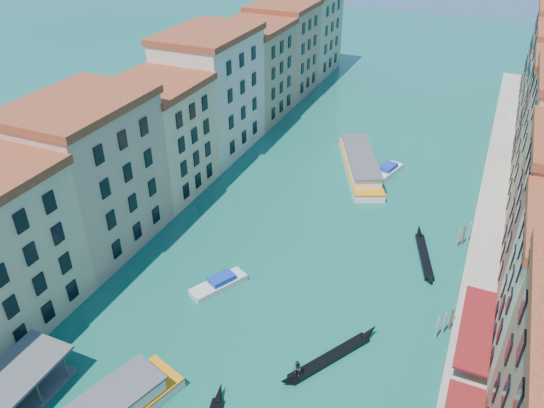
# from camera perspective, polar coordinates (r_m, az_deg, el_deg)

# --- Properties ---
(left_bank_palazzos) EXTENTS (12.80, 128.40, 21.00)m
(left_bank_palazzos) POSITION_cam_1_polar(r_m,az_deg,el_deg) (89.29, -8.51, 10.06)
(left_bank_palazzos) COLOR tan
(left_bank_palazzos) RESTS_ON ground
(quay) EXTENTS (4.00, 140.00, 1.00)m
(quay) POSITION_cam_1_polar(r_m,az_deg,el_deg) (81.91, 22.34, -1.52)
(quay) COLOR #A29382
(quay) RESTS_ON ground
(mooring_poles_right) EXTENTS (1.44, 54.24, 3.20)m
(mooring_poles_right) POSITION_cam_1_polar(r_m,az_deg,el_deg) (53.34, 16.23, -20.13)
(mooring_poles_right) COLOR brown
(mooring_poles_right) RESTS_ON ground
(vaporetto_far) EXTENTS (12.70, 20.83, 3.08)m
(vaporetto_far) POSITION_cam_1_polar(r_m,az_deg,el_deg) (89.94, 9.48, 4.30)
(vaporetto_far) COLOR white
(vaporetto_far) RESTS_ON ground
(gondola_right) EXTENTS (7.73, 11.78, 2.64)m
(gondola_right) POSITION_cam_1_polar(r_m,az_deg,el_deg) (56.48, 6.03, -16.08)
(gondola_right) COLOR black
(gondola_right) RESTS_ON ground
(gondola_far) EXTENTS (4.68, 12.15, 1.77)m
(gondola_far) POSITION_cam_1_polar(r_m,az_deg,el_deg) (71.99, 16.04, -5.24)
(gondola_far) COLOR black
(gondola_far) RESTS_ON ground
(motorboat_mid) EXTENTS (5.28, 7.33, 1.47)m
(motorboat_mid) POSITION_cam_1_polar(r_m,az_deg,el_deg) (64.70, -5.70, -8.49)
(motorboat_mid) COLOR silver
(motorboat_mid) RESTS_ON ground
(motorboat_far) EXTENTS (4.34, 7.93, 1.57)m
(motorboat_far) POSITION_cam_1_polar(r_m,az_deg,el_deg) (90.07, 12.22, 3.48)
(motorboat_far) COLOR white
(motorboat_far) RESTS_ON ground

